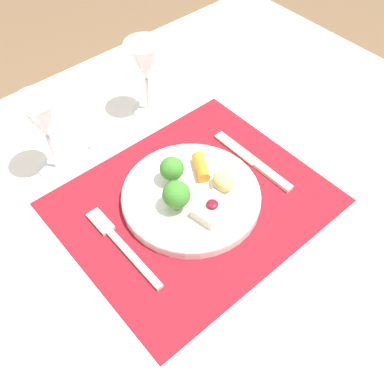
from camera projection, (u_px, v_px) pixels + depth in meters
The scene contains 9 objects.
ground_plane at pixel (193, 355), 1.39m from camera, with size 8.00×8.00×0.00m, color brown.
dining_table at pixel (193, 235), 0.87m from camera, with size 1.26×0.98×0.77m.
placemat at pixel (193, 202), 0.79m from camera, with size 0.44×0.37×0.00m, color maroon.
dinner_plate at pixel (192, 194), 0.78m from camera, with size 0.25×0.25×0.07m.
fork at pixel (119, 242), 0.74m from camera, with size 0.02×0.19×0.01m.
knife at pixel (257, 164), 0.84m from camera, with size 0.02×0.19×0.01m.
spoon at pixel (142, 118), 0.93m from camera, with size 0.18×0.04×0.01m.
wine_glass_near at pixel (145, 65), 0.86m from camera, with size 0.07×0.07×0.16m.
wine_glass_far at pixel (42, 122), 0.76m from camera, with size 0.07×0.07×0.17m.
Camera 1 is at (-0.32, -0.37, 1.40)m, focal length 42.00 mm.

